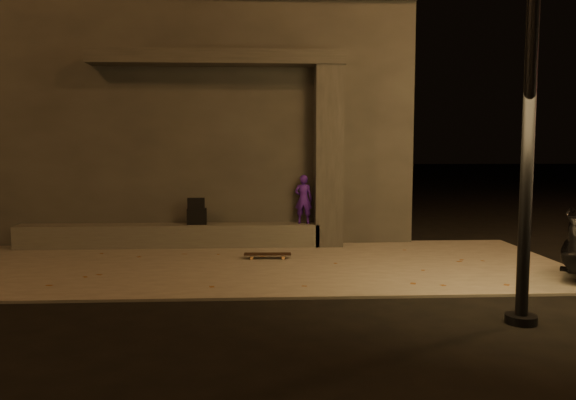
{
  "coord_description": "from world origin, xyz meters",
  "views": [
    {
      "loc": [
        0.3,
        -7.51,
        2.03
      ],
      "look_at": [
        0.8,
        2.0,
        1.13
      ],
      "focal_mm": 35.0,
      "sensor_mm": 36.0,
      "label": 1
    }
  ],
  "objects": [
    {
      "name": "sidewalk",
      "position": [
        0.0,
        2.0,
        0.02
      ],
      "size": [
        11.0,
        4.4,
        0.04
      ],
      "primitive_type": "cube",
      "color": "#67615B",
      "rests_on": "ground"
    },
    {
      "name": "canopy",
      "position": [
        -0.5,
        3.8,
        3.78
      ],
      "size": [
        5.0,
        0.7,
        0.28
      ],
      "primitive_type": "cube",
      "color": "#34312F",
      "rests_on": "column"
    },
    {
      "name": "column",
      "position": [
        1.7,
        3.75,
        1.84
      ],
      "size": [
        0.55,
        0.55,
        3.6
      ],
      "primitive_type": "cube",
      "color": "#34312F",
      "rests_on": "sidewalk"
    },
    {
      "name": "skateboarder",
      "position": [
        1.2,
        3.75,
        0.98
      ],
      "size": [
        0.41,
        0.32,
        0.99
      ],
      "primitive_type": "imported",
      "rotation": [
        0.0,
        0.0,
        2.9
      ],
      "color": "#3F1694",
      "rests_on": "ledge"
    },
    {
      "name": "ground",
      "position": [
        0.0,
        0.0,
        0.0
      ],
      "size": [
        120.0,
        120.0,
        0.0
      ],
      "primitive_type": "plane",
      "color": "black",
      "rests_on": "ground"
    },
    {
      "name": "ledge",
      "position": [
        -1.5,
        3.75,
        0.27
      ],
      "size": [
        6.0,
        0.55,
        0.45
      ],
      "primitive_type": "cube",
      "color": "#4F4D48",
      "rests_on": "sidewalk"
    },
    {
      "name": "backpack",
      "position": [
        -0.95,
        3.75,
        0.68
      ],
      "size": [
        0.4,
        0.27,
        0.54
      ],
      "rotation": [
        0.0,
        0.0,
        0.06
      ],
      "color": "black",
      "rests_on": "ledge"
    },
    {
      "name": "skateboard",
      "position": [
        0.45,
        2.41,
        0.12
      ],
      "size": [
        0.85,
        0.24,
        0.09
      ],
      "rotation": [
        0.0,
        0.0,
        -0.03
      ],
      "color": "black",
      "rests_on": "sidewalk"
    },
    {
      "name": "building",
      "position": [
        -1.0,
        6.49,
        2.61
      ],
      "size": [
        9.0,
        5.1,
        5.22
      ],
      "color": "#34312F",
      "rests_on": "ground"
    }
  ]
}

